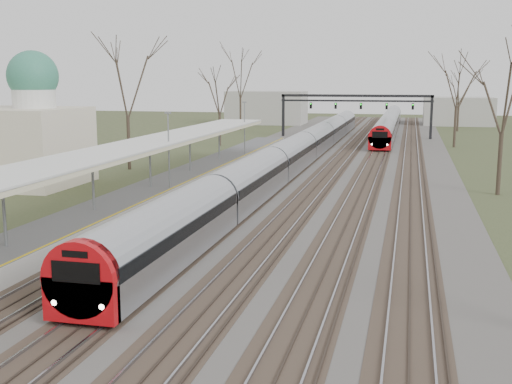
# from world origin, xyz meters

# --- Properties ---
(track_bed) EXTENTS (24.00, 160.00, 0.22)m
(track_bed) POSITION_xyz_m (0.26, 55.00, 0.06)
(track_bed) COLOR #474442
(track_bed) RESTS_ON ground
(platform) EXTENTS (3.50, 69.00, 1.00)m
(platform) POSITION_xyz_m (-9.05, 37.50, 0.50)
(platform) COLOR #9E9B93
(platform) RESTS_ON ground
(canopy) EXTENTS (4.10, 50.00, 3.11)m
(canopy) POSITION_xyz_m (-9.05, 32.99, 3.93)
(canopy) COLOR slate
(canopy) RESTS_ON platform
(dome_building) EXTENTS (10.00, 8.00, 10.30)m
(dome_building) POSITION_xyz_m (-21.71, 38.00, 3.72)
(dome_building) COLOR beige
(dome_building) RESTS_ON ground
(signal_gantry) EXTENTS (21.00, 0.59, 6.08)m
(signal_gantry) POSITION_xyz_m (0.29, 84.99, 4.91)
(signal_gantry) COLOR black
(signal_gantry) RESTS_ON ground
(tree_west_far) EXTENTS (5.50, 5.50, 11.33)m
(tree_west_far) POSITION_xyz_m (-17.00, 48.00, 8.02)
(tree_west_far) COLOR #2D231C
(tree_west_far) RESTS_ON ground
(tree_east_far) EXTENTS (5.00, 5.00, 10.30)m
(tree_east_far) POSITION_xyz_m (14.00, 42.00, 7.29)
(tree_east_far) COLOR #2D231C
(tree_east_far) RESTS_ON ground
(train_near) EXTENTS (2.62, 90.21, 3.05)m
(train_near) POSITION_xyz_m (-2.50, 57.18, 1.48)
(train_near) COLOR #B2B5BD
(train_near) RESTS_ON ground
(train_far) EXTENTS (2.62, 60.21, 3.05)m
(train_far) POSITION_xyz_m (4.50, 97.15, 1.48)
(train_far) COLOR #B2B5BD
(train_far) RESTS_ON ground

